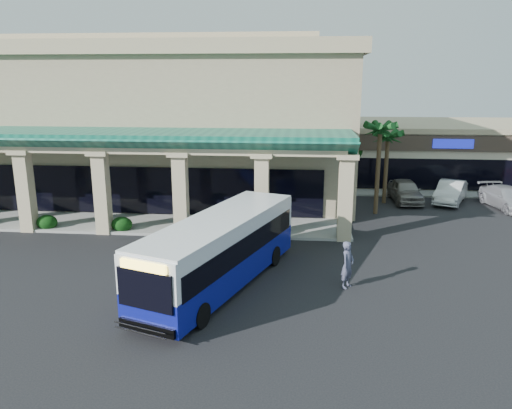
# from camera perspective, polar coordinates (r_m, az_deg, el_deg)

# --- Properties ---
(ground) EXTENTS (110.00, 110.00, 0.00)m
(ground) POSITION_cam_1_polar(r_m,az_deg,el_deg) (23.11, -4.17, -7.63)
(ground) COLOR black
(main_building) EXTENTS (30.80, 14.80, 11.35)m
(main_building) POSITION_cam_1_polar(r_m,az_deg,el_deg) (39.04, -12.19, 9.60)
(main_building) COLOR tan
(main_building) RESTS_ON ground
(arcade) EXTENTS (30.00, 6.20, 5.70)m
(arcade) POSITION_cam_1_polar(r_m,az_deg,el_deg) (30.82, -16.98, 2.85)
(arcade) COLOR #0E5847
(arcade) RESTS_ON ground
(strip_mall) EXTENTS (22.50, 12.50, 4.90)m
(strip_mall) POSITION_cam_1_polar(r_m,az_deg,el_deg) (47.76, 22.92, 5.69)
(strip_mall) COLOR beige
(strip_mall) RESTS_ON ground
(palm_0) EXTENTS (2.40, 2.40, 6.60)m
(palm_0) POSITION_cam_1_polar(r_m,az_deg,el_deg) (32.93, 13.80, 4.55)
(palm_0) COLOR #103D15
(palm_0) RESTS_ON ground
(palm_1) EXTENTS (2.40, 2.40, 5.80)m
(palm_1) POSITION_cam_1_polar(r_m,az_deg,el_deg) (36.08, 14.67, 4.66)
(palm_1) COLOR #103D15
(palm_1) RESTS_ON ground
(broadleaf_tree) EXTENTS (2.60, 2.60, 4.81)m
(broadleaf_tree) POSITION_cam_1_polar(r_m,az_deg,el_deg) (40.80, 10.76, 5.23)
(broadleaf_tree) COLOR black
(broadleaf_tree) RESTS_ON ground
(transit_bus) EXTENTS (5.94, 11.02, 3.01)m
(transit_bus) POSITION_cam_1_polar(r_m,az_deg,el_deg) (21.06, -4.07, -5.46)
(transit_bus) COLOR navy
(transit_bus) RESTS_ON ground
(pedestrian) EXTENTS (0.79, 0.88, 2.01)m
(pedestrian) POSITION_cam_1_polar(r_m,az_deg,el_deg) (21.38, 10.42, -6.78)
(pedestrian) COLOR #4A4C66
(pedestrian) RESTS_ON ground
(car_silver) EXTENTS (2.10, 4.80, 1.61)m
(car_silver) POSITION_cam_1_polar(r_m,az_deg,el_deg) (37.22, 16.69, 1.52)
(car_silver) COLOR gray
(car_silver) RESTS_ON ground
(car_white) EXTENTS (3.47, 5.00, 1.56)m
(car_white) POSITION_cam_1_polar(r_m,az_deg,el_deg) (37.97, 21.34, 1.34)
(car_white) COLOR silver
(car_white) RESTS_ON ground
(car_red) EXTENTS (2.92, 5.33, 1.46)m
(car_red) POSITION_cam_1_polar(r_m,az_deg,el_deg) (37.82, 26.79, 0.66)
(car_red) COLOR #A5A5AC
(car_red) RESTS_ON ground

